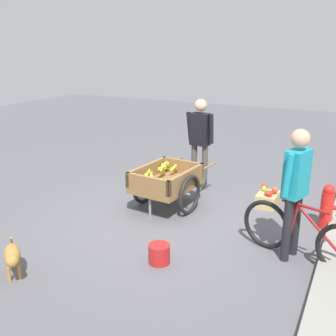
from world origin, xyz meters
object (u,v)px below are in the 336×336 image
Objects in this scene: vendor_person at (200,136)px; bicycle at (302,235)px; plastic_bucket at (159,254)px; apple_crate at (268,198)px; dog at (12,256)px; fire_hydrant at (327,206)px; fruit_cart at (166,182)px; cyclist_person at (296,183)px.

bicycle is at bearing 49.04° from vendor_person.
plastic_bucket is at bearing -61.46° from bicycle.
apple_crate is at bearing 77.74° from vendor_person.
vendor_person is at bearing -130.96° from bicycle.
bicycle is 1.76m from plastic_bucket.
dog is 0.80× the size of fire_hydrant.
fruit_cart reaches higher than fire_hydrant.
fruit_cart is at bearing 166.48° from dog.
vendor_person reaches higher than plastic_bucket.
plastic_bucket is (1.98, -1.70, -0.21)m from fire_hydrant.
apple_crate is at bearing 148.64° from dog.
plastic_bucket is at bearing 12.88° from vendor_person.
apple_crate is (-1.53, -0.64, -0.86)m from cyclist_person.
dog is (2.60, -0.63, -0.17)m from fruit_cart.
fire_hydrant is at bearing 65.76° from apple_crate.
cyclist_person is 1.86m from plastic_bucket.
fire_hydrant is (-3.02, 3.05, 0.06)m from dog.
fire_hydrant is (-1.15, 0.16, -0.02)m from bicycle.
bicycle is 1.77m from apple_crate.
fruit_cart is 3.19× the size of dog.
vendor_person is (-1.14, 0.10, 0.56)m from fruit_cart.
vendor_person is 2.52m from fire_hydrant.
cyclist_person is at bearing -15.68° from fire_hydrant.
dog is at bearing -45.26° from fire_hydrant.
apple_crate reaches higher than plastic_bucket.
bicycle is 6.00× the size of plastic_bucket.
vendor_person is 3.78× the size of apple_crate.
vendor_person is at bearing -107.35° from fire_hydrant.
fruit_cart is 1.06× the size of bicycle.
dog is (1.87, -2.88, -0.08)m from bicycle.
fruit_cart is 2.55× the size of fire_hydrant.
plastic_bucket is at bearing -40.62° from fire_hydrant.
plastic_bucket is (0.83, -1.53, -0.23)m from bicycle.
fire_hydrant is (-0.42, 2.42, -0.11)m from fruit_cart.
fruit_cart reaches higher than dog.
apple_crate is (0.30, 1.37, -0.87)m from vendor_person.
vendor_person reaches higher than cyclist_person.
cyclist_person reaches higher than dog.
dog is at bearing -31.36° from apple_crate.
fruit_cart is 2.68m from dog.
fruit_cart is at bearing -107.87° from bicycle.
dog is at bearing -56.98° from bicycle.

